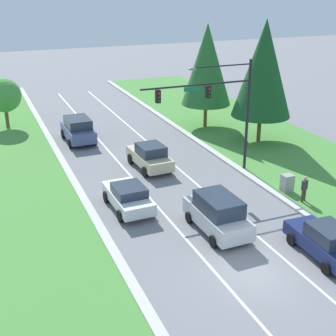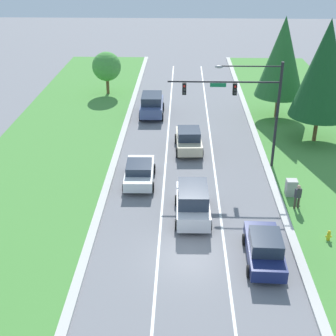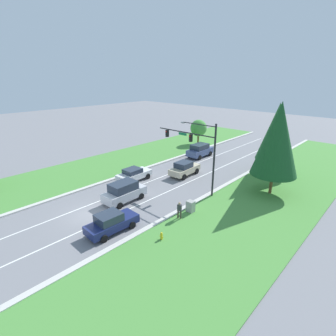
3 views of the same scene
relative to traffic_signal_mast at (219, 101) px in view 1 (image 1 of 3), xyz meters
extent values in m
plane|color=slate|center=(-3.81, -11.08, -5.18)|extent=(160.00, 160.00, 0.00)
cube|color=beige|center=(-9.46, -11.08, -5.11)|extent=(0.50, 90.00, 0.15)
cube|color=#4C8E3D|center=(-14.71, -11.08, -5.14)|extent=(10.00, 90.00, 0.08)
cube|color=white|center=(-5.61, -11.08, -5.18)|extent=(0.14, 81.00, 0.01)
cube|color=white|center=(-2.01, -11.08, -5.18)|extent=(0.14, 81.00, 0.01)
cylinder|color=black|center=(2.23, 0.01, -1.30)|extent=(0.20, 0.20, 7.76)
cylinder|color=black|center=(-1.61, 0.01, 1.18)|extent=(7.68, 0.12, 0.12)
cube|color=#147042|center=(-1.99, 0.01, 0.96)|extent=(1.10, 0.04, 0.28)
cylinder|color=black|center=(0.12, 0.01, 2.27)|extent=(4.22, 0.09, 0.09)
ellipsoid|color=gray|center=(-1.99, 0.01, 2.22)|extent=(0.56, 0.28, 0.20)
cube|color=black|center=(-0.84, 0.01, 0.68)|extent=(0.28, 0.32, 0.80)
sphere|color=red|center=(-0.84, -0.16, 0.91)|extent=(0.16, 0.16, 0.16)
sphere|color=#2D2D2D|center=(-0.84, -0.16, 0.68)|extent=(0.16, 0.16, 0.16)
sphere|color=#2D2D2D|center=(-0.84, -0.16, 0.45)|extent=(0.16, 0.16, 0.16)
cube|color=black|center=(-4.30, 0.01, 0.68)|extent=(0.28, 0.32, 0.80)
sphere|color=red|center=(-4.30, -0.16, 0.91)|extent=(0.16, 0.16, 0.16)
sphere|color=#2D2D2D|center=(-4.30, -0.16, 0.68)|extent=(0.16, 0.16, 0.16)
sphere|color=#2D2D2D|center=(-4.30, -0.16, 0.45)|extent=(0.16, 0.16, 0.16)
cube|color=white|center=(-7.29, -2.70, -4.49)|extent=(1.98, 4.44, 0.68)
cube|color=#283342|center=(-7.28, -2.96, -3.89)|extent=(1.73, 2.02, 0.53)
cylinder|color=black|center=(-6.40, -1.32, -4.83)|extent=(0.26, 0.71, 0.70)
cylinder|color=black|center=(-8.24, -1.36, -4.83)|extent=(0.26, 0.71, 0.70)
cylinder|color=black|center=(-6.34, -4.04, -4.83)|extent=(0.26, 0.71, 0.70)
cylinder|color=black|center=(-8.18, -4.09, -4.83)|extent=(0.26, 0.71, 0.70)
cube|color=beige|center=(-3.87, 2.84, -4.43)|extent=(2.10, 4.57, 0.75)
cube|color=#283342|center=(-3.86, 2.58, -3.70)|extent=(1.79, 2.10, 0.70)
cylinder|color=black|center=(-3.02, 4.28, -4.81)|extent=(0.28, 0.76, 0.75)
cylinder|color=black|center=(-4.86, 4.19, -4.81)|extent=(0.28, 0.76, 0.75)
cylinder|color=black|center=(-2.89, 1.50, -4.81)|extent=(0.28, 0.76, 0.75)
cylinder|color=black|center=(-4.73, 1.41, -4.81)|extent=(0.28, 0.76, 0.75)
cube|color=navy|center=(-0.08, -11.18, -4.53)|extent=(1.90, 4.47, 0.69)
cube|color=#283342|center=(-0.09, -11.45, -3.83)|extent=(1.64, 2.04, 0.70)
cylinder|color=black|center=(0.82, -9.85, -4.87)|extent=(0.26, 0.63, 0.63)
cylinder|color=black|center=(-0.89, -9.79, -4.87)|extent=(0.26, 0.63, 0.63)
cylinder|color=black|center=(-0.99, -12.52, -4.87)|extent=(0.26, 0.63, 0.63)
cube|color=#475684|center=(-7.27, 10.75, -4.35)|extent=(2.10, 4.68, 0.92)
cube|color=#283342|center=(-7.26, 10.63, -3.51)|extent=(1.87, 2.82, 0.76)
cylinder|color=black|center=(-6.29, 12.21, -4.80)|extent=(0.25, 0.76, 0.75)
cylinder|color=black|center=(-8.28, 12.18, -4.80)|extent=(0.25, 0.76, 0.75)
cylinder|color=black|center=(-6.25, 9.32, -4.80)|extent=(0.25, 0.76, 0.75)
cylinder|color=black|center=(-8.24, 9.30, -4.80)|extent=(0.25, 0.76, 0.75)
cube|color=silver|center=(-3.72, -7.03, -4.42)|extent=(2.00, 4.56, 0.89)
cube|color=#283342|center=(-3.72, -7.14, -3.54)|extent=(1.78, 2.74, 0.86)
cylinder|color=black|center=(-2.80, -5.61, -4.86)|extent=(0.25, 0.65, 0.64)
cylinder|color=black|center=(-4.69, -5.64, -4.86)|extent=(0.25, 0.65, 0.64)
cylinder|color=black|center=(-2.75, -8.41, -4.86)|extent=(0.25, 0.65, 0.64)
cylinder|color=black|center=(-4.64, -8.45, -4.86)|extent=(0.25, 0.65, 0.64)
cube|color=#9E9E99|center=(2.73, -4.33, -4.60)|extent=(0.70, 0.60, 1.17)
cylinder|color=#42382D|center=(2.63, -6.01, -4.76)|extent=(0.14, 0.14, 0.84)
cylinder|color=#42382D|center=(2.87, -5.92, -4.76)|extent=(0.14, 0.14, 0.84)
cube|color=#333338|center=(2.75, -5.96, -4.04)|extent=(0.43, 0.34, 0.60)
sphere|color=tan|center=(2.75, -5.96, -3.60)|extent=(0.22, 0.22, 0.22)
cylinder|color=brown|center=(6.52, 4.87, -4.05)|extent=(0.32, 0.32, 2.27)
cone|color=#194C23|center=(6.52, 4.87, 0.89)|extent=(4.75, 4.75, 7.60)
cylinder|color=brown|center=(-12.38, 17.14, -4.25)|extent=(0.32, 0.32, 1.87)
sphere|color=#47933D|center=(-12.38, 17.14, -2.18)|extent=(3.02, 3.02, 3.02)
cylinder|color=brown|center=(4.34, 10.37, -4.09)|extent=(0.32, 0.32, 2.19)
cone|color=#28662D|center=(4.34, 10.37, 0.52)|extent=(4.38, 4.38, 7.01)
camera|label=1|loc=(-14.57, -26.42, 7.28)|focal=50.00mm
camera|label=2|loc=(-4.46, -31.12, 10.10)|focal=50.00mm
camera|label=3|loc=(16.06, -21.82, 7.08)|focal=28.00mm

